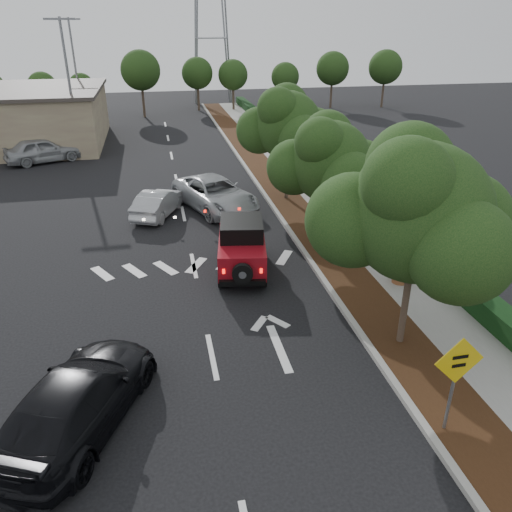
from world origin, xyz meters
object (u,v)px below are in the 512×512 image
object	(u,v)px
black_suv_oncoming	(78,399)
speed_hump_sign	(456,372)
silver_suv_ahead	(215,194)
red_jeep	(242,245)

from	to	relation	value
black_suv_oncoming	speed_hump_sign	world-z (taller)	speed_hump_sign
silver_suv_ahead	speed_hump_sign	xyz separation A→B (m)	(3.31, -16.41, 0.98)
black_suv_oncoming	red_jeep	bearing A→B (deg)	-101.17
red_jeep	silver_suv_ahead	bearing A→B (deg)	100.50
red_jeep	black_suv_oncoming	world-z (taller)	red_jeep
black_suv_oncoming	silver_suv_ahead	bearing A→B (deg)	-85.35
black_suv_oncoming	speed_hump_sign	size ratio (longest dim) A/B	2.07
red_jeep	speed_hump_sign	size ratio (longest dim) A/B	1.59
speed_hump_sign	silver_suv_ahead	bearing A→B (deg)	99.94
silver_suv_ahead	speed_hump_sign	size ratio (longest dim) A/B	2.22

